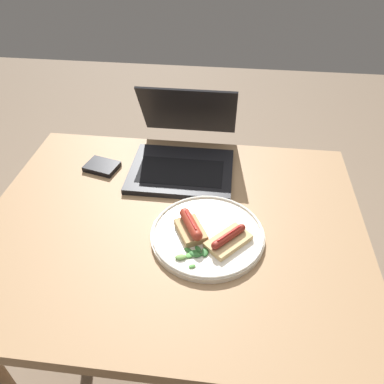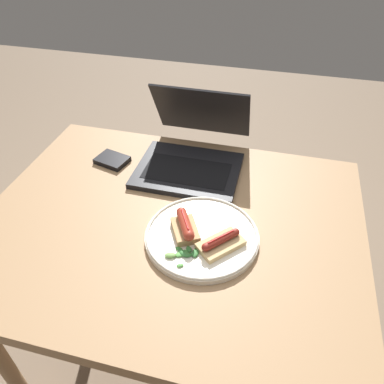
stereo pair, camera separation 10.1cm
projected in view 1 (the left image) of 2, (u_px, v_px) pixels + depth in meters
The scene contains 8 objects.
ground_plane at pixel (179, 356), 1.49m from camera, with size 6.00×6.00×0.00m, color #75604C.
desk at pixel (173, 242), 1.06m from camera, with size 1.03×0.81×0.75m.
laptop at pixel (183, 153), 1.19m from camera, with size 0.32×0.37×0.22m.
plate at pixel (208, 234), 0.96m from camera, with size 0.29×0.29×0.02m.
sausage_toast_left at pixel (191, 227), 0.95m from camera, with size 0.10×0.11×0.05m.
sausage_toast_middle at pixel (228, 240), 0.93m from camera, with size 0.12×0.13×0.04m.
salad_pile at pixel (193, 254), 0.90m from camera, with size 0.08×0.07×0.01m.
external_drive at pixel (102, 167), 1.19m from camera, with size 0.12×0.10×0.02m.
Camera 1 is at (0.14, -0.71, 1.46)m, focal length 35.00 mm.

